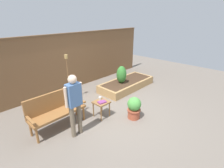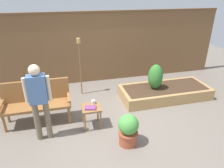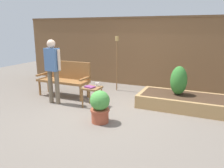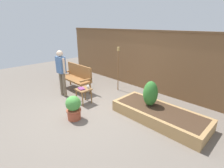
{
  "view_description": "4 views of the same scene",
  "coord_description": "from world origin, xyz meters",
  "px_view_note": "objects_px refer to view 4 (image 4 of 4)",
  "views": [
    {
      "loc": [
        -3.26,
        -2.98,
        2.75
      ],
      "look_at": [
        0.23,
        0.35,
        0.79
      ],
      "focal_mm": 27.21,
      "sensor_mm": 36.0,
      "label": 1
    },
    {
      "loc": [
        -0.87,
        -3.5,
        2.73
      ],
      "look_at": [
        0.27,
        1.01,
        0.56
      ],
      "focal_mm": 32.82,
      "sensor_mm": 36.0,
      "label": 2
    },
    {
      "loc": [
        2.11,
        -4.26,
        1.82
      ],
      "look_at": [
        0.03,
        0.38,
        0.55
      ],
      "focal_mm": 36.11,
      "sensor_mm": 36.0,
      "label": 3
    },
    {
      "loc": [
        3.61,
        -2.53,
        2.36
      ],
      "look_at": [
        0.23,
        0.79,
        0.64
      ],
      "focal_mm": 26.83,
      "sensor_mm": 36.0,
      "label": 4
    }
  ],
  "objects_px": {
    "garden_bench": "(77,76)",
    "person_by_bench": "(61,70)",
    "potted_boxwood": "(74,107)",
    "tiki_torch": "(118,61)",
    "cup_on_table": "(88,87)",
    "side_table": "(84,91)",
    "book_on_table": "(81,89)",
    "shrub_near_bench": "(150,94)"
  },
  "relations": [
    {
      "from": "tiki_torch",
      "to": "potted_boxwood",
      "type": "bearing_deg",
      "value": -75.07
    },
    {
      "from": "garden_bench",
      "to": "potted_boxwood",
      "type": "bearing_deg",
      "value": -36.13
    },
    {
      "from": "person_by_bench",
      "to": "side_table",
      "type": "bearing_deg",
      "value": 9.22
    },
    {
      "from": "shrub_near_bench",
      "to": "person_by_bench",
      "type": "bearing_deg",
      "value": -160.7
    },
    {
      "from": "garden_bench",
      "to": "person_by_bench",
      "type": "bearing_deg",
      "value": -77.59
    },
    {
      "from": "garden_bench",
      "to": "tiki_torch",
      "type": "relative_size",
      "value": 0.9
    },
    {
      "from": "garden_bench",
      "to": "potted_boxwood",
      "type": "xyz_separation_m",
      "value": [
        1.7,
        -1.24,
        -0.2
      ]
    },
    {
      "from": "cup_on_table",
      "to": "person_by_bench",
      "type": "distance_m",
      "value": 1.16
    },
    {
      "from": "side_table",
      "to": "tiki_torch",
      "type": "distance_m",
      "value": 1.72
    },
    {
      "from": "book_on_table",
      "to": "person_by_bench",
      "type": "relative_size",
      "value": 0.14
    },
    {
      "from": "side_table",
      "to": "shrub_near_bench",
      "type": "distance_m",
      "value": 2.03
    },
    {
      "from": "garden_bench",
      "to": "person_by_bench",
      "type": "height_order",
      "value": "person_by_bench"
    },
    {
      "from": "shrub_near_bench",
      "to": "garden_bench",
      "type": "bearing_deg",
      "value": -173.94
    },
    {
      "from": "tiki_torch",
      "to": "person_by_bench",
      "type": "xyz_separation_m",
      "value": [
        -0.94,
        -1.73,
        -0.17
      ]
    },
    {
      "from": "tiki_torch",
      "to": "person_by_bench",
      "type": "distance_m",
      "value": 1.98
    },
    {
      "from": "potted_boxwood",
      "to": "shrub_near_bench",
      "type": "distance_m",
      "value": 2.02
    },
    {
      "from": "side_table",
      "to": "book_on_table",
      "type": "height_order",
      "value": "book_on_table"
    },
    {
      "from": "potted_boxwood",
      "to": "shrub_near_bench",
      "type": "height_order",
      "value": "shrub_near_bench"
    },
    {
      "from": "side_table",
      "to": "potted_boxwood",
      "type": "xyz_separation_m",
      "value": [
        0.58,
        -0.73,
        -0.06
      ]
    },
    {
      "from": "garden_bench",
      "to": "side_table",
      "type": "height_order",
      "value": "garden_bench"
    },
    {
      "from": "potted_boxwood",
      "to": "person_by_bench",
      "type": "xyz_separation_m",
      "value": [
        -1.56,
        0.57,
        0.59
      ]
    },
    {
      "from": "garden_bench",
      "to": "tiki_torch",
      "type": "bearing_deg",
      "value": 44.14
    },
    {
      "from": "cup_on_table",
      "to": "potted_boxwood",
      "type": "distance_m",
      "value": 1.01
    },
    {
      "from": "side_table",
      "to": "cup_on_table",
      "type": "bearing_deg",
      "value": 60.46
    },
    {
      "from": "potted_boxwood",
      "to": "person_by_bench",
      "type": "relative_size",
      "value": 0.41
    },
    {
      "from": "garden_bench",
      "to": "tiki_torch",
      "type": "height_order",
      "value": "tiki_torch"
    },
    {
      "from": "tiki_torch",
      "to": "person_by_bench",
      "type": "height_order",
      "value": "tiki_torch"
    },
    {
      "from": "cup_on_table",
      "to": "tiki_torch",
      "type": "height_order",
      "value": "tiki_torch"
    },
    {
      "from": "book_on_table",
      "to": "potted_boxwood",
      "type": "distance_m",
      "value": 0.92
    },
    {
      "from": "book_on_table",
      "to": "person_by_bench",
      "type": "xyz_separation_m",
      "value": [
        -0.95,
        -0.1,
        0.44
      ]
    },
    {
      "from": "garden_bench",
      "to": "shrub_near_bench",
      "type": "distance_m",
      "value": 2.98
    },
    {
      "from": "side_table",
      "to": "book_on_table",
      "type": "distance_m",
      "value": 0.12
    },
    {
      "from": "book_on_table",
      "to": "tiki_torch",
      "type": "bearing_deg",
      "value": 103.14
    },
    {
      "from": "garden_bench",
      "to": "cup_on_table",
      "type": "relative_size",
      "value": 12.59
    },
    {
      "from": "potted_boxwood",
      "to": "garden_bench",
      "type": "bearing_deg",
      "value": 143.87
    },
    {
      "from": "side_table",
      "to": "person_by_bench",
      "type": "xyz_separation_m",
      "value": [
        -0.98,
        -0.16,
        0.54
      ]
    },
    {
      "from": "shrub_near_bench",
      "to": "tiki_torch",
      "type": "relative_size",
      "value": 0.42
    },
    {
      "from": "garden_bench",
      "to": "shrub_near_bench",
      "type": "bearing_deg",
      "value": 6.06
    },
    {
      "from": "garden_bench",
      "to": "cup_on_table",
      "type": "distance_m",
      "value": 1.26
    },
    {
      "from": "garden_bench",
      "to": "side_table",
      "type": "bearing_deg",
      "value": -24.52
    },
    {
      "from": "potted_boxwood",
      "to": "tiki_torch",
      "type": "height_order",
      "value": "tiki_torch"
    },
    {
      "from": "garden_bench",
      "to": "book_on_table",
      "type": "bearing_deg",
      "value": -27.36
    }
  ]
}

